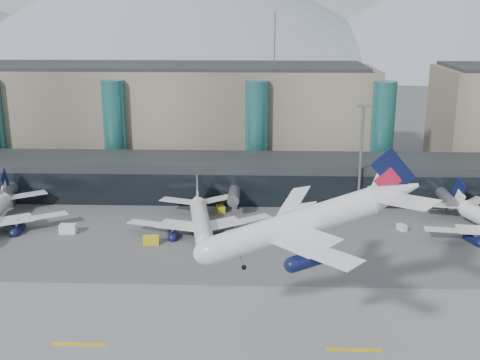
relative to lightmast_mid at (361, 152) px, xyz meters
name	(u,v)px	position (x,y,z in m)	size (l,w,h in m)	color
ground	(222,299)	(-30.00, -48.00, -14.42)	(900.00, 900.00, 0.00)	#515154
runway_strip	(215,347)	(-30.00, -63.00, -14.40)	(400.00, 40.00, 0.04)	slate
runway_markings	(215,347)	(-30.00, -63.00, -14.37)	(128.00, 1.00, 0.02)	gold
concourse	(236,178)	(-30.02, 9.73, -9.45)	(170.00, 27.00, 10.00)	black
terminal_main	(159,115)	(-55.00, 42.00, 1.03)	(130.00, 30.00, 31.00)	gray
teal_towers	(185,130)	(-44.99, 26.01, -0.41)	(116.40, 19.40, 46.00)	#276F6E
mountain_ridge	(275,10)	(-14.03, 332.00, 31.33)	(910.00, 400.00, 110.00)	gray
lightmast_mid	(361,152)	(0.00, 0.00, 0.00)	(3.00, 1.20, 25.60)	slate
hero_jet	(314,214)	(-16.22, -61.16, 5.49)	(33.70, 33.67, 10.94)	silver
jet_parked_mid	(200,213)	(-36.84, -15.67, -10.36)	(32.87, 33.15, 10.72)	silver
veh_a	(68,229)	(-65.46, -18.46, -13.42)	(3.54, 1.99, 1.99)	silver
veh_b	(221,209)	(-33.22, -3.21, -13.63)	(2.73, 1.68, 1.58)	gold
veh_c	(230,233)	(-30.14, -19.42, -13.53)	(3.20, 1.69, 1.78)	#525358
veh_d	(330,208)	(-7.02, -2.00, -13.58)	(2.93, 1.57, 1.67)	silver
veh_f	(10,224)	(-79.35, -15.81, -13.46)	(3.42, 1.81, 1.91)	#525358
veh_g	(402,227)	(7.51, -14.09, -13.75)	(2.29, 1.34, 1.34)	silver
veh_h	(151,240)	(-46.29, -24.18, -13.52)	(3.25, 1.71, 1.80)	gold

